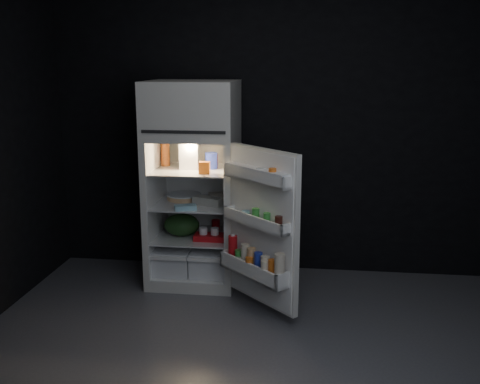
# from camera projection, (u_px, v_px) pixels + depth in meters

# --- Properties ---
(floor) EXTENTS (4.00, 3.40, 0.00)m
(floor) POSITION_uv_depth(u_px,v_px,m) (248.00, 356.00, 3.79)
(floor) COLOR #55555B
(floor) RESTS_ON ground
(wall_back) EXTENTS (4.00, 0.00, 2.70)m
(wall_back) POSITION_uv_depth(u_px,v_px,m) (269.00, 127.00, 5.12)
(wall_back) COLOR black
(wall_back) RESTS_ON ground
(wall_front) EXTENTS (4.00, 0.00, 2.70)m
(wall_front) POSITION_uv_depth(u_px,v_px,m) (191.00, 247.00, 1.84)
(wall_front) COLOR black
(wall_front) RESTS_ON ground
(refrigerator) EXTENTS (0.76, 0.71, 1.78)m
(refrigerator) POSITION_uv_depth(u_px,v_px,m) (194.00, 176.00, 4.92)
(refrigerator) COLOR silver
(refrigerator) RESTS_ON ground
(fridge_door) EXTENTS (0.64, 0.64, 1.22)m
(fridge_door) POSITION_uv_depth(u_px,v_px,m) (260.00, 231.00, 4.28)
(fridge_door) COLOR silver
(fridge_door) RESTS_ON ground
(milk_jug) EXTENTS (0.18, 0.18, 0.24)m
(milk_jug) POSITION_uv_depth(u_px,v_px,m) (189.00, 155.00, 4.87)
(milk_jug) COLOR white
(milk_jug) RESTS_ON refrigerator
(mayo_jar) EXTENTS (0.12, 0.12, 0.14)m
(mayo_jar) POSITION_uv_depth(u_px,v_px,m) (211.00, 161.00, 4.87)
(mayo_jar) COLOR #1C2D9A
(mayo_jar) RESTS_ON refrigerator
(jam_jar) EXTENTS (0.10, 0.10, 0.13)m
(jam_jar) POSITION_uv_depth(u_px,v_px,m) (213.00, 161.00, 4.88)
(jam_jar) COLOR black
(jam_jar) RESTS_ON refrigerator
(amber_bottle) EXTENTS (0.09, 0.09, 0.22)m
(amber_bottle) POSITION_uv_depth(u_px,v_px,m) (165.00, 154.00, 5.00)
(amber_bottle) COLOR #B5511D
(amber_bottle) RESTS_ON refrigerator
(small_carton) EXTENTS (0.09, 0.07, 0.10)m
(small_carton) POSITION_uv_depth(u_px,v_px,m) (204.00, 168.00, 4.66)
(small_carton) COLOR #CB5C17
(small_carton) RESTS_ON refrigerator
(egg_carton) EXTENTS (0.29, 0.19, 0.07)m
(egg_carton) POSITION_uv_depth(u_px,v_px,m) (208.00, 201.00, 4.84)
(egg_carton) COLOR #9B9A8D
(egg_carton) RESTS_ON refrigerator
(pie) EXTENTS (0.40, 0.40, 0.04)m
(pie) POSITION_uv_depth(u_px,v_px,m) (184.00, 197.00, 5.05)
(pie) COLOR tan
(pie) RESTS_ON refrigerator
(flat_package) EXTENTS (0.20, 0.15, 0.04)m
(flat_package) POSITION_uv_depth(u_px,v_px,m) (185.00, 207.00, 4.69)
(flat_package) COLOR #82B7C9
(flat_package) RESTS_ON refrigerator
(wrapped_pkg) EXTENTS (0.15, 0.14, 0.05)m
(wrapped_pkg) POSITION_uv_depth(u_px,v_px,m) (216.00, 196.00, 5.08)
(wrapped_pkg) COLOR beige
(wrapped_pkg) RESTS_ON refrigerator
(produce_bag) EXTENTS (0.33, 0.29, 0.20)m
(produce_bag) POSITION_uv_depth(u_px,v_px,m) (182.00, 225.00, 4.97)
(produce_bag) COLOR #193815
(produce_bag) RESTS_ON refrigerator
(yogurt_tray) EXTENTS (0.28, 0.15, 0.05)m
(yogurt_tray) POSITION_uv_depth(u_px,v_px,m) (210.00, 237.00, 4.87)
(yogurt_tray) COLOR #B50F15
(yogurt_tray) RESTS_ON refrigerator
(small_can_red) EXTENTS (0.08, 0.08, 0.09)m
(small_can_red) POSITION_uv_depth(u_px,v_px,m) (216.00, 225.00, 5.17)
(small_can_red) COLOR #B50F15
(small_can_red) RESTS_ON refrigerator
(small_can_silver) EXTENTS (0.08, 0.08, 0.09)m
(small_can_silver) POSITION_uv_depth(u_px,v_px,m) (227.00, 228.00, 5.07)
(small_can_silver) COLOR #BAB9BE
(small_can_silver) RESTS_ON refrigerator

